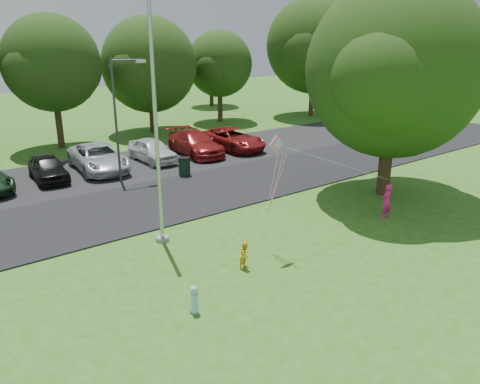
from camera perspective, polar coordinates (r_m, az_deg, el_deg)
ground at (r=16.22m, az=10.43°, el=-8.54°), size 120.00×120.00×0.00m
park_road at (r=22.69m, az=-6.47°, el=-0.29°), size 60.00×6.00×0.06m
parking_strip at (r=28.25m, az=-13.33°, el=3.09°), size 42.00×7.00×0.06m
flagpole at (r=16.60m, az=-10.19°, el=7.37°), size 0.50×0.50×10.00m
street_lamp at (r=24.67m, az=-14.43°, el=9.78°), size 1.77×0.46×6.32m
trash_can at (r=25.62m, az=-6.79°, el=3.06°), size 0.66×0.66×1.05m
big_tree at (r=22.56m, az=18.31°, el=13.53°), size 8.74×7.95×9.84m
tree_row at (r=36.03m, az=-17.63°, el=15.14°), size 64.35×11.94×10.88m
horizon_trees at (r=46.01m, az=-18.83°, el=13.81°), size 77.46×7.20×7.02m
parked_cars at (r=28.21m, az=-12.55°, el=4.66°), size 17.65×5.76×1.48m
woman at (r=20.46m, az=17.43°, el=-1.06°), size 0.55×0.37×1.47m
child_yellow at (r=15.45m, az=0.66°, el=-7.68°), size 0.54×0.47×0.94m
child_blue at (r=13.22m, az=-5.60°, el=-12.93°), size 0.34×0.45×0.82m
kite at (r=15.71m, az=4.80°, el=4.23°), size 6.23×0.67×2.75m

